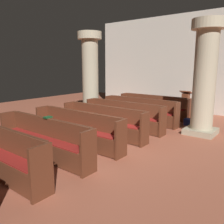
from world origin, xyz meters
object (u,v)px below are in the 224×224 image
object	(u,v)px
pew_row_4	(77,128)
pew_row_2	(123,115)
kneeler_box_navy	(190,122)
pew_row_0	(154,106)
pew_row_3	(103,120)
hymn_book	(48,117)
pillar_aisle_side	(205,77)
pillar_far_side	(90,73)
lectern	(185,105)
pew_row_1	(140,110)
pew_row_5	(43,137)

from	to	relation	value
pew_row_4	pew_row_2	bearing A→B (deg)	90.00
pew_row_4	kneeler_box_navy	world-z (taller)	pew_row_4
pew_row_0	pew_row_3	bearing A→B (deg)	-90.00
hymn_book	pillar_aisle_side	bearing A→B (deg)	59.73
kneeler_box_navy	pew_row_3	bearing A→B (deg)	-119.91
kneeler_box_navy	pew_row_4	bearing A→B (deg)	-112.69
pew_row_3	kneeler_box_navy	size ratio (longest dim) A/B	8.02
pillar_far_side	pew_row_2	bearing A→B (deg)	-19.61
pew_row_3	pillar_aisle_side	size ratio (longest dim) A/B	0.87
pew_row_4	lectern	size ratio (longest dim) A/B	2.82
pew_row_2	lectern	distance (m)	3.67
pew_row_1	kneeler_box_navy	distance (m)	1.88
pew_row_4	hymn_book	xyz separation A→B (m)	(-0.04, -0.91, 0.45)
pew_row_5	pillar_aisle_side	xyz separation A→B (m)	(2.36, 4.29, 1.34)
pew_row_0	pew_row_2	size ratio (longest dim) A/B	1.00
hymn_book	kneeler_box_navy	bearing A→B (deg)	70.76
pew_row_4	pillar_far_side	xyz separation A→B (m)	(-2.31, 3.03, 1.34)
pew_row_1	pillar_aisle_side	size ratio (longest dim) A/B	0.87
pew_row_0	hymn_book	size ratio (longest dim) A/B	16.59
pew_row_2	kneeler_box_navy	bearing A→B (deg)	47.36
pew_row_5	pew_row_0	bearing A→B (deg)	90.00
pew_row_1	pew_row_2	distance (m)	1.10
pew_row_1	pew_row_5	size ratio (longest dim) A/B	1.00
pew_row_3	lectern	xyz separation A→B (m)	(0.85, 4.67, -0.04)
pew_row_0	lectern	xyz separation A→B (m)	(0.85, 1.36, -0.04)
pillar_aisle_side	kneeler_box_navy	bearing A→B (deg)	127.88
pew_row_0	pew_row_1	xyz separation A→B (m)	(0.00, -1.10, 0.00)
pew_row_2	hymn_book	xyz separation A→B (m)	(-0.04, -3.12, 0.45)
pew_row_1	hymn_book	world-z (taller)	hymn_book
pew_row_5	pew_row_4	bearing A→B (deg)	90.00
pew_row_1	pillar_aisle_side	bearing A→B (deg)	-2.95
pew_row_2	pew_row_3	size ratio (longest dim) A/B	1.00
pew_row_3	hymn_book	bearing A→B (deg)	-91.10
pew_row_1	pew_row_4	xyz separation A→B (m)	(0.00, -3.31, 0.00)
pew_row_0	pillar_far_side	xyz separation A→B (m)	(-2.31, -1.39, 1.34)
pew_row_0	pew_row_1	distance (m)	1.10
pew_row_4	kneeler_box_navy	xyz separation A→B (m)	(1.69, 4.04, -0.37)
lectern	kneeler_box_navy	xyz separation A→B (m)	(0.84, -1.73, -0.33)
hymn_book	kneeler_box_navy	xyz separation A→B (m)	(1.73, 4.96, -0.82)
pew_row_2	pew_row_4	size ratio (longest dim) A/B	1.00
pew_row_0	pew_row_3	distance (m)	3.31
pillar_aisle_side	pew_row_0	bearing A→B (deg)	152.53
pew_row_4	pillar_aisle_side	xyz separation A→B (m)	(2.36, 3.19, 1.34)
pew_row_5	pillar_far_side	world-z (taller)	pillar_far_side
pillar_aisle_side	lectern	size ratio (longest dim) A/B	3.25
pew_row_3	hymn_book	xyz separation A→B (m)	(-0.04, -2.02, 0.45)
pew_row_5	pillar_aisle_side	world-z (taller)	pillar_aisle_side
pew_row_0	pillar_far_side	size ratio (longest dim) A/B	0.87
pew_row_5	lectern	world-z (taller)	lectern
pew_row_1	pew_row_2	world-z (taller)	same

